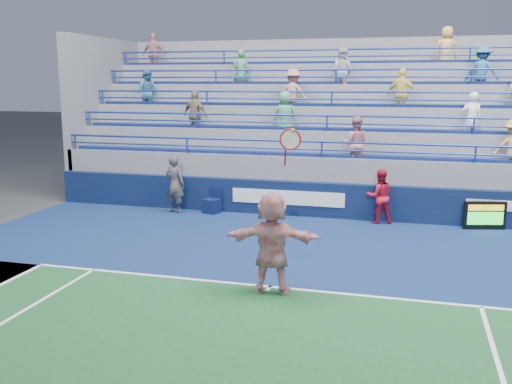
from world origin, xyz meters
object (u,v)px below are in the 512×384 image
(serve_speed_board, at_px, (485,216))
(tennis_player, at_px, (272,242))
(judge_chair, at_px, (212,205))
(ball_girl, at_px, (380,196))
(line_judge, at_px, (175,184))

(serve_speed_board, bearing_deg, tennis_player, -126.29)
(judge_chair, distance_m, ball_girl, 5.32)
(ball_girl, bearing_deg, tennis_player, 56.68)
(line_judge, distance_m, ball_girl, 6.46)
(ball_girl, bearing_deg, serve_speed_board, 162.32)
(judge_chair, relative_size, tennis_player, 0.25)
(line_judge, bearing_deg, tennis_player, 139.98)
(judge_chair, distance_m, tennis_player, 7.31)
(serve_speed_board, relative_size, line_judge, 0.63)
(line_judge, relative_size, ball_girl, 1.15)
(serve_speed_board, xyz_separation_m, line_judge, (-9.42, -0.32, 0.53))
(serve_speed_board, distance_m, judge_chair, 8.26)
(judge_chair, bearing_deg, tennis_player, -60.84)
(serve_speed_board, height_order, tennis_player, tennis_player)
(serve_speed_board, xyz_separation_m, ball_girl, (-2.96, -0.02, 0.41))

